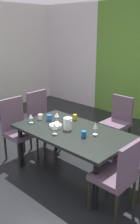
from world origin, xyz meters
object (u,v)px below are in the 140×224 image
Objects in this scene: dining_table at (72,135)px; serving_bowl_center at (55,126)px; chair_right_near at (119,174)px; wine_glass_west at (57,115)px; cup_north at (84,134)px; chair_left_far at (42,118)px; cup_near_window at (75,117)px; wine_glass_front at (55,126)px; wine_glass_south at (95,126)px; cup_rear at (40,117)px; pitcher_right at (68,123)px; chair_left_near at (17,127)px; cup_left at (49,118)px; wine_glass_corner at (31,116)px; chair_head_far at (118,119)px.

serving_bowl_center is at bearing -160.13° from dining_table.
wine_glass_west is at bearing 75.84° from chair_right_near.
cup_north is (0.68, -0.14, -0.07)m from wine_glass_west.
chair_right_near is 1.26m from serving_bowl_center.
chair_left_far is 1.32m from cup_north.
chair_right_near reaches higher than cup_near_window.
wine_glass_west is at bearing 132.67° from wine_glass_front.
wine_glass_south is 0.98× the size of serving_bowl_center.
cup_rear is (-0.67, -0.03, 0.12)m from dining_table.
cup_rear is 0.60m from pitcher_right.
cup_rear is 0.49× the size of pitcher_right.
chair_left_near is 0.78m from serving_bowl_center.
chair_right_near is 1.68m from cup_rear.
wine_glass_front is (0.91, -0.53, 0.26)m from chair_left_far.
dining_table is 0.28m from serving_bowl_center.
chair_left_far is at bearing -179.83° from chair_left_near.
wine_glass_south is at bearing 59.47° from chair_right_near.
chair_right_near is 1.57m from cup_left.
serving_bowl_center is 0.44m from cup_near_window.
cup_near_window is (-0.17, 0.61, -0.07)m from wine_glass_front.
cup_near_window is (0.74, 0.08, 0.18)m from chair_left_far.
cup_left is at bearing 125.05° from chair_left_near.
chair_left_far reaches higher than wine_glass_west.
chair_left_far is at bearing 165.57° from cup_north.
cup_near_window is at bearing 61.17° from wine_glass_west.
chair_left_near is 5.65× the size of serving_bowl_center.
cup_rear is (0.32, 0.24, 0.19)m from chair_left_near.
wine_glass_corner is at bearing -131.30° from wine_glass_west.
chair_right_near is at bearing -16.38° from cup_north.
chair_right_near reaches higher than serving_bowl_center.
chair_left_far is at bearing 164.93° from dining_table.
dining_table is 9.57× the size of pitcher_right.
dining_table is 0.34m from wine_glass_front.
dining_table is at bearing 19.87° from serving_bowl_center.
cup_left is at bearing 145.69° from wine_glass_front.
chair_left_far reaches higher than chair_head_far.
wine_glass_front is 1.79× the size of cup_left.
chair_right_near is at bearing -8.17° from serving_bowl_center.
wine_glass_west is at bearing 71.40° from chair_head_far.
pitcher_right reaches higher than dining_table.
cup_north is 0.35m from pitcher_right.
wine_glass_west is 1.71× the size of cup_near_window.
cup_rear is at bearing -172.19° from wine_glass_south.
chair_left_near is 12.06× the size of cup_north.
cup_north is (0.28, -0.06, 0.12)m from dining_table.
chair_head_far is 5.74× the size of wine_glass_front.
chair_left_far is 7.27× the size of wine_glass_corner.
cup_rear is (-0.42, 0.06, 0.02)m from serving_bowl_center.
chair_right_near is 1.45m from wine_glass_west.
wine_glass_west is at bearing 168.43° from dining_table.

